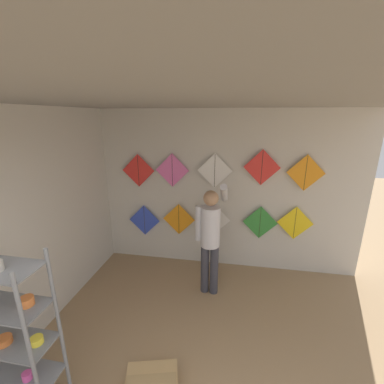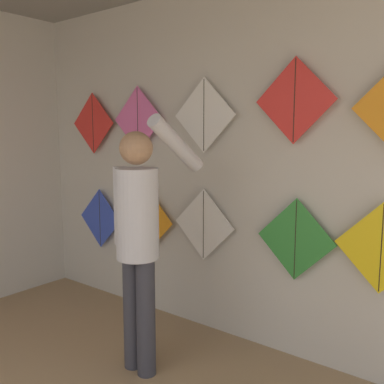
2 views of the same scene
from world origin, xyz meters
name	(u,v)px [view 2 (image 2 of 2)]	position (x,y,z in m)	size (l,w,h in m)	color
back_panel	(214,164)	(0.00, 3.88, 1.40)	(4.90, 0.06, 2.80)	beige
shopkeeper	(139,231)	(-0.01, 3.02, 1.00)	(0.45, 0.60, 1.78)	#383842
kite_0	(100,218)	(-1.33, 3.79, 0.79)	(0.59, 0.01, 0.59)	blue
kite_1	(148,220)	(-0.67, 3.79, 0.86)	(0.59, 0.01, 0.59)	orange
kite_2	(204,225)	(-0.03, 3.79, 0.90)	(0.59, 0.01, 0.59)	white
kite_3	(296,239)	(0.77, 3.79, 0.91)	(0.59, 0.01, 0.59)	#338C38
kite_4	(381,248)	(1.35, 3.79, 0.94)	(0.59, 0.01, 0.59)	yellow
kite_5	(93,123)	(-1.39, 3.79, 1.74)	(0.59, 0.01, 0.59)	red
kite_6	(138,119)	(-0.77, 3.79, 1.77)	(0.59, 0.01, 0.59)	pink
kite_7	(204,115)	(-0.03, 3.79, 1.79)	(0.59, 0.01, 0.59)	white
kite_8	(295,101)	(0.73, 3.79, 1.87)	(0.59, 0.01, 0.59)	red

